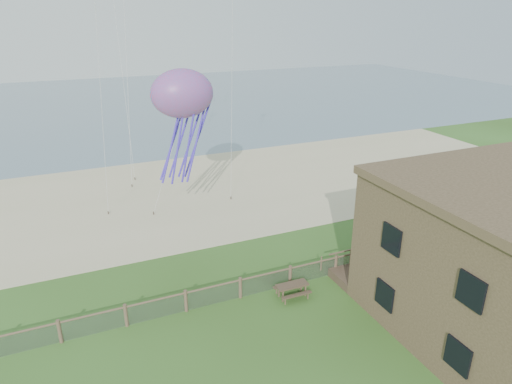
% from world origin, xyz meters
% --- Properties ---
extents(ground, '(160.00, 160.00, 0.00)m').
position_xyz_m(ground, '(0.00, 0.00, 0.00)').
color(ground, '#314E1B').
rests_on(ground, ground).
extents(sand_beach, '(72.00, 20.00, 0.02)m').
position_xyz_m(sand_beach, '(0.00, 22.00, 0.00)').
color(sand_beach, tan).
rests_on(sand_beach, ground).
extents(ocean, '(160.00, 68.00, 0.02)m').
position_xyz_m(ocean, '(0.00, 66.00, 0.00)').
color(ocean, slate).
rests_on(ocean, ground).
extents(chainlink_fence, '(36.20, 0.20, 1.25)m').
position_xyz_m(chainlink_fence, '(0.00, 6.00, 0.55)').
color(chainlink_fence, '#4D3D2B').
rests_on(chainlink_fence, ground).
extents(motel_deck, '(15.00, 2.00, 0.50)m').
position_xyz_m(motel_deck, '(13.00, 5.00, 0.25)').
color(motel_deck, '#4F3C2D').
rests_on(motel_deck, ground).
extents(picnic_table, '(1.75, 1.33, 0.73)m').
position_xyz_m(picnic_table, '(2.61, 5.00, 0.37)').
color(picnic_table, '#4F3C2D').
rests_on(picnic_table, ground).
extents(octopus_kite, '(4.10, 3.10, 7.89)m').
position_xyz_m(octopus_kite, '(-0.08, 15.70, 7.45)').
color(octopus_kite, '#EF255B').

